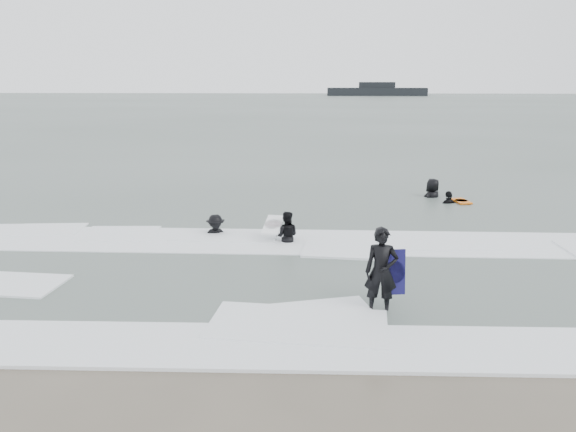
{
  "coord_description": "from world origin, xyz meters",
  "views": [
    {
      "loc": [
        0.72,
        -9.93,
        4.81
      ],
      "look_at": [
        0.0,
        5.0,
        1.1
      ],
      "focal_mm": 35.0,
      "sensor_mm": 36.0,
      "label": 1
    }
  ],
  "objects_px": {
    "surfer_breaker": "(216,237)",
    "vessel_horizon": "(377,91)",
    "surfer_centre": "(379,313)",
    "surfer_wading": "(286,243)",
    "surfer_right_near": "(449,204)",
    "surfer_right_far": "(432,198)"
  },
  "relations": [
    {
      "from": "surfer_breaker",
      "to": "vessel_horizon",
      "type": "relative_size",
      "value": 0.06
    },
    {
      "from": "surfer_centre",
      "to": "surfer_wading",
      "type": "bearing_deg",
      "value": 119.39
    },
    {
      "from": "surfer_centre",
      "to": "vessel_horizon",
      "type": "height_order",
      "value": "vessel_horizon"
    },
    {
      "from": "surfer_centre",
      "to": "surfer_right_near",
      "type": "relative_size",
      "value": 1.12
    },
    {
      "from": "surfer_wading",
      "to": "surfer_centre",
      "type": "bearing_deg",
      "value": 117.18
    },
    {
      "from": "surfer_right_far",
      "to": "surfer_right_near",
      "type": "bearing_deg",
      "value": 60.8
    },
    {
      "from": "surfer_centre",
      "to": "surfer_right_near",
      "type": "xyz_separation_m",
      "value": [
        3.82,
        10.52,
        0.0
      ]
    },
    {
      "from": "surfer_centre",
      "to": "surfer_right_near",
      "type": "distance_m",
      "value": 11.19
    },
    {
      "from": "surfer_right_near",
      "to": "vessel_horizon",
      "type": "height_order",
      "value": "vessel_horizon"
    },
    {
      "from": "surfer_wading",
      "to": "surfer_right_near",
      "type": "relative_size",
      "value": 0.91
    },
    {
      "from": "surfer_wading",
      "to": "surfer_breaker",
      "type": "relative_size",
      "value": 0.98
    },
    {
      "from": "surfer_centre",
      "to": "vessel_horizon",
      "type": "relative_size",
      "value": 0.07
    },
    {
      "from": "surfer_centre",
      "to": "surfer_right_far",
      "type": "bearing_deg",
      "value": 78.99
    },
    {
      "from": "surfer_breaker",
      "to": "surfer_centre",
      "type": "bearing_deg",
      "value": -71.47
    },
    {
      "from": "surfer_centre",
      "to": "surfer_wading",
      "type": "distance_m",
      "value": 5.44
    },
    {
      "from": "vessel_horizon",
      "to": "surfer_right_far",
      "type": "bearing_deg",
      "value": -94.94
    },
    {
      "from": "surfer_centre",
      "to": "surfer_breaker",
      "type": "relative_size",
      "value": 1.2
    },
    {
      "from": "surfer_wading",
      "to": "surfer_right_far",
      "type": "relative_size",
      "value": 0.78
    },
    {
      "from": "surfer_wading",
      "to": "surfer_breaker",
      "type": "bearing_deg",
      "value": -11.65
    },
    {
      "from": "surfer_right_far",
      "to": "vessel_horizon",
      "type": "distance_m",
      "value": 127.61
    },
    {
      "from": "surfer_centre",
      "to": "surfer_wading",
      "type": "height_order",
      "value": "surfer_centre"
    },
    {
      "from": "surfer_right_far",
      "to": "vessel_horizon",
      "type": "xyz_separation_m",
      "value": [
        10.99,
        127.13,
        1.29
      ]
    }
  ]
}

